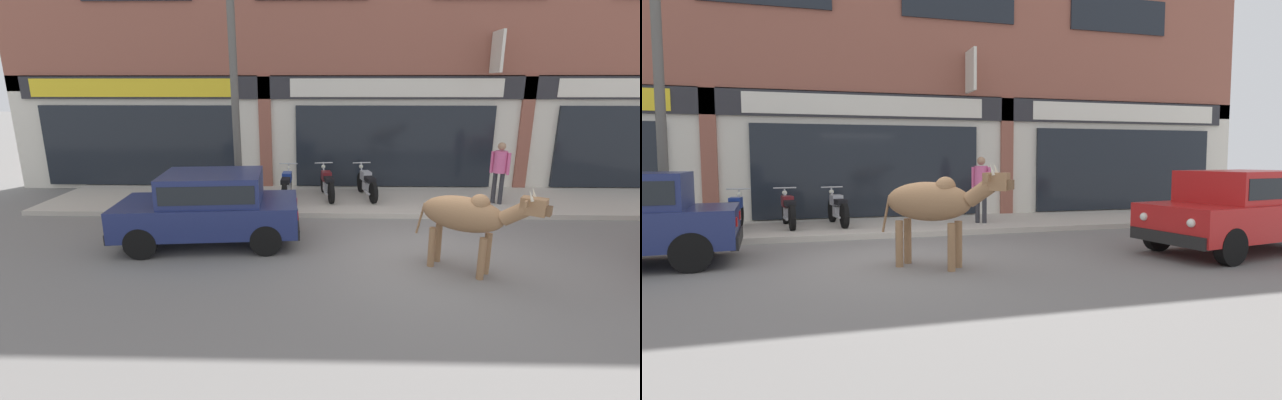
{
  "view_description": "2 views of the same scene",
  "coord_description": "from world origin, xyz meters",
  "views": [
    {
      "loc": [
        -1.87,
        -7.7,
        3.12
      ],
      "look_at": [
        -2.1,
        1.0,
        0.78
      ],
      "focal_mm": 24.0,
      "sensor_mm": 36.0,
      "label": 1
    },
    {
      "loc": [
        -1.2,
        -8.19,
        1.67
      ],
      "look_at": [
        1.37,
        1.0,
        0.88
      ],
      "focal_mm": 28.0,
      "sensor_mm": 36.0,
      "label": 2
    }
  ],
  "objects": [
    {
      "name": "ground_plane",
      "position": [
        0.0,
        0.0,
        0.0
      ],
      "size": [
        90.0,
        90.0,
        0.0
      ],
      "primitive_type": "plane",
      "color": "slate"
    },
    {
      "name": "car_1",
      "position": [
        -4.26,
        0.45,
        0.81
      ],
      "size": [
        3.73,
        1.95,
        1.46
      ],
      "color": "black",
      "rests_on": "ground"
    },
    {
      "name": "cow",
      "position": [
        0.43,
        -0.79,
        1.01
      ],
      "size": [
        1.84,
        1.47,
        1.61
      ],
      "color": "#936B47",
      "rests_on": "ground"
    },
    {
      "name": "shop_building",
      "position": [
        0.0,
        5.39,
        4.71
      ],
      "size": [
        23.0,
        1.4,
        9.82
      ],
      "color": "#8E5142",
      "rests_on": "ground"
    },
    {
      "name": "motorcycle_2",
      "position": [
        -0.88,
        3.8,
        0.51
      ],
      "size": [
        0.6,
        1.8,
        0.88
      ],
      "color": "black",
      "rests_on": "sidewalk"
    },
    {
      "name": "sidewalk",
      "position": [
        0.0,
        3.66,
        0.06
      ],
      "size": [
        19.0,
        2.93,
        0.12
      ],
      "primitive_type": "cube",
      "color": "#B7AFA3",
      "rests_on": "ground"
    },
    {
      "name": "pedestrian",
      "position": [
        2.47,
        3.23,
        1.11
      ],
      "size": [
        0.4,
        0.35,
        1.6
      ],
      "color": "#2D2D33",
      "rests_on": "sidewalk"
    },
    {
      "name": "motorcycle_1",
      "position": [
        -1.97,
        3.75,
        0.51
      ],
      "size": [
        0.58,
        1.8,
        0.88
      ],
      "color": "black",
      "rests_on": "sidewalk"
    },
    {
      "name": "utility_pole",
      "position": [
        -4.12,
        2.5,
        3.03
      ],
      "size": [
        0.18,
        0.18,
        5.82
      ],
      "primitive_type": "cylinder",
      "color": "#595651",
      "rests_on": "sidewalk"
    },
    {
      "name": "motorcycle_0",
      "position": [
        -3.07,
        3.59,
        0.51
      ],
      "size": [
        0.52,
        1.81,
        0.88
      ],
      "color": "black",
      "rests_on": "sidewalk"
    }
  ]
}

